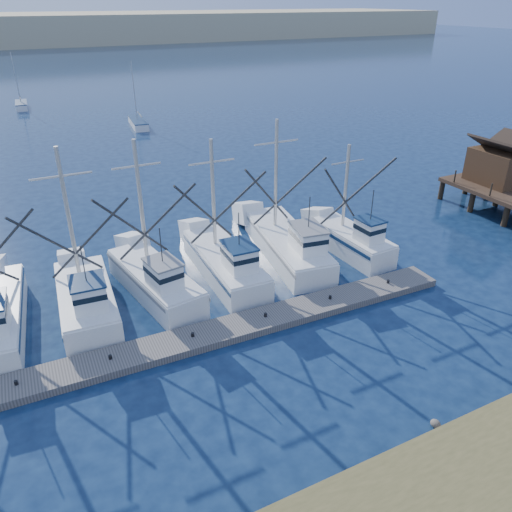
{
  "coord_description": "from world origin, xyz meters",
  "views": [
    {
      "loc": [
        -13.38,
        -13.59,
        15.2
      ],
      "look_at": [
        -2.49,
        8.0,
        2.67
      ],
      "focal_mm": 35.0,
      "sensor_mm": 36.0,
      "label": 1
    }
  ],
  "objects": [
    {
      "name": "ground",
      "position": [
        0.0,
        0.0,
        0.0
      ],
      "size": [
        500.0,
        500.0,
        0.0
      ],
      "primitive_type": "plane",
      "color": "#0C1B37",
      "rests_on": "ground"
    },
    {
      "name": "floating_dock",
      "position": [
        -7.17,
        5.64,
        0.2
      ],
      "size": [
        29.6,
        2.61,
        0.39
      ],
      "primitive_type": "cube",
      "rotation": [
        0.0,
        0.0,
        -0.02
      ],
      "color": "slate",
      "rests_on": "ground"
    },
    {
      "name": "dune_ridge",
      "position": [
        0.0,
        210.0,
        5.0
      ],
      "size": [
        360.0,
        60.0,
        10.0
      ],
      "primitive_type": "cube",
      "color": "tan",
      "rests_on": "ground"
    },
    {
      "name": "trawler_fleet",
      "position": [
        -7.07,
        10.79,
        0.95
      ],
      "size": [
        29.09,
        9.92,
        8.99
      ],
      "color": "white",
      "rests_on": "ground"
    },
    {
      "name": "sailboat_near",
      "position": [
        2.73,
        53.11,
        0.49
      ],
      "size": [
        2.48,
        6.97,
        8.1
      ],
      "rotation": [
        0.0,
        0.0,
        -0.11
      ],
      "color": "white",
      "rests_on": "ground"
    },
    {
      "name": "sailboat_far",
      "position": [
        -10.16,
        73.06,
        0.5
      ],
      "size": [
        1.92,
        5.47,
        8.1
      ],
      "rotation": [
        0.0,
        0.0,
        -0.06
      ],
      "color": "white",
      "rests_on": "ground"
    }
  ]
}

